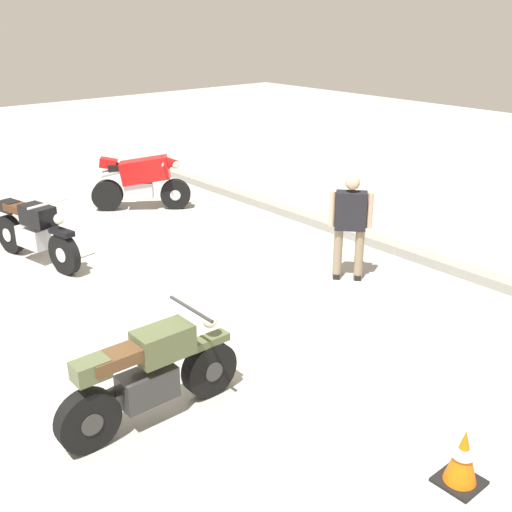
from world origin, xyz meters
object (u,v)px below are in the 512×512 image
at_px(motorcycle_red_sportbike, 141,180).
at_px(motorcycle_black_cruiser, 34,231).
at_px(motorcycle_olive_vintage, 150,376).
at_px(traffic_cone, 463,458).
at_px(person_in_black_shirt, 350,222).

xyz_separation_m(motorcycle_red_sportbike, motorcycle_black_cruiser, (1.38, -2.74, -0.07)).
relative_size(motorcycle_red_sportbike, motorcycle_black_cruiser, 0.81).
bearing_deg(motorcycle_black_cruiser, motorcycle_olive_vintage, -20.86).
distance_m(motorcycle_black_cruiser, traffic_cone, 7.19).
height_order(motorcycle_black_cruiser, person_in_black_shirt, person_in_black_shirt).
height_order(motorcycle_red_sportbike, motorcycle_olive_vintage, motorcycle_red_sportbike).
bearing_deg(motorcycle_red_sportbike, motorcycle_olive_vintage, -83.30).
relative_size(motorcycle_red_sportbike, traffic_cone, 3.17).
xyz_separation_m(motorcycle_black_cruiser, person_in_black_shirt, (3.62, 3.26, 0.37)).
distance_m(motorcycle_red_sportbike, motorcycle_olive_vintage, 7.02).
bearing_deg(motorcycle_olive_vintage, motorcycle_red_sportbike, 60.30).
bearing_deg(person_in_black_shirt, motorcycle_black_cruiser, 90.48).
height_order(motorcycle_red_sportbike, traffic_cone, motorcycle_red_sportbike).
xyz_separation_m(motorcycle_black_cruiser, traffic_cone, (7.14, 0.75, -0.26)).
relative_size(person_in_black_shirt, traffic_cone, 2.99).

